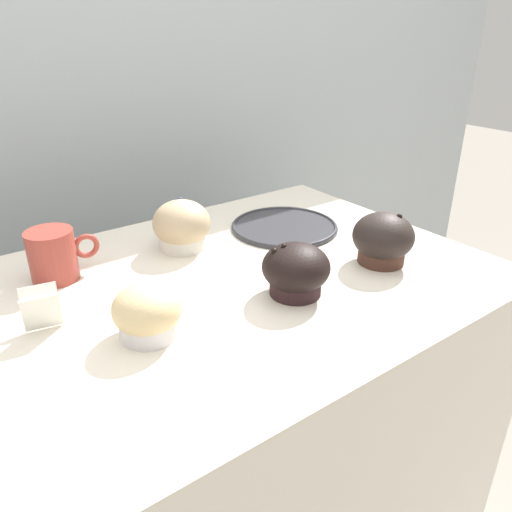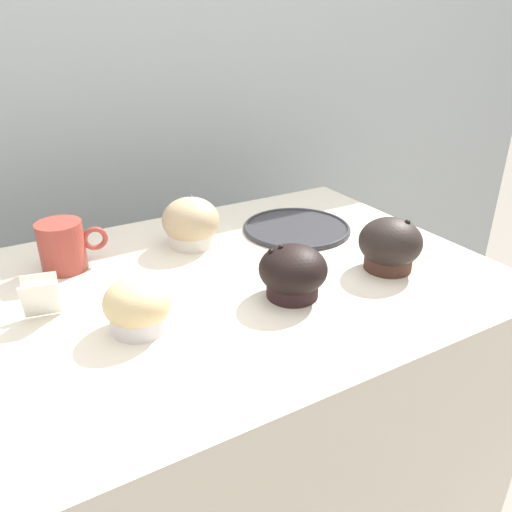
% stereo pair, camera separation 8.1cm
% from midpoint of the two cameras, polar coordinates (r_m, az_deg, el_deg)
% --- Properties ---
extents(wall_back, '(3.20, 0.10, 1.80)m').
position_cam_midpoint_polar(wall_back, '(1.34, -15.49, 7.43)').
color(wall_back, '#A8B2B7').
rests_on(wall_back, ground).
extents(display_counter, '(1.00, 0.64, 0.90)m').
position_cam_midpoint_polar(display_counter, '(1.11, -3.17, -24.32)').
color(display_counter, silver).
rests_on(display_counter, ground).
extents(muffin_front_center, '(0.11, 0.11, 0.09)m').
position_cam_midpoint_polar(muffin_front_center, '(0.89, 17.60, 1.11)').
color(muffin_front_center, '#472A21').
rests_on(muffin_front_center, display_counter).
extents(muffin_back_left, '(0.11, 0.11, 0.09)m').
position_cam_midpoint_polar(muffin_back_left, '(0.94, -5.03, 3.68)').
color(muffin_back_left, silver).
rests_on(muffin_back_left, display_counter).
extents(muffin_back_right, '(0.09, 0.09, 0.08)m').
position_cam_midpoint_polar(muffin_back_right, '(0.70, -10.12, -5.72)').
color(muffin_back_right, silver).
rests_on(muffin_back_right, display_counter).
extents(muffin_front_left, '(0.11, 0.11, 0.08)m').
position_cam_midpoint_polar(muffin_front_left, '(0.77, 7.23, -1.96)').
color(muffin_front_left, black).
rests_on(muffin_front_left, display_counter).
extents(coffee_cup, '(0.12, 0.08, 0.09)m').
position_cam_midpoint_polar(coffee_cup, '(0.89, -18.85, 1.15)').
color(coffee_cup, '#99382D').
rests_on(coffee_cup, display_counter).
extents(serving_plate, '(0.22, 0.22, 0.01)m').
position_cam_midpoint_polar(serving_plate, '(1.03, 6.91, 3.18)').
color(serving_plate, '#2D2D33').
rests_on(serving_plate, display_counter).
extents(price_card, '(0.06, 0.05, 0.06)m').
position_cam_midpoint_polar(price_card, '(0.77, -20.68, -4.49)').
color(price_card, white).
rests_on(price_card, display_counter).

